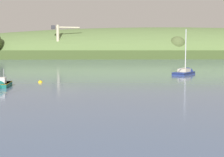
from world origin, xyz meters
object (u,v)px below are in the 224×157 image
dockside_crane (59,41)px  mooring_buoy_off_fishing_boat (40,83)px  fishing_boat_moored (1,85)px  sailboat_midwater_white (186,73)px

dockside_crane → mooring_buoy_off_fishing_boat: dockside_crane is taller
fishing_boat_moored → sailboat_midwater_white: bearing=120.0°
sailboat_midwater_white → fishing_boat_moored: size_ratio=2.04×
dockside_crane → fishing_boat_moored: 170.92m
sailboat_midwater_white → mooring_buoy_off_fishing_boat: size_ratio=14.24×
sailboat_midwater_white → fishing_boat_moored: 41.39m
sailboat_midwater_white → dockside_crane: bearing=53.3°
dockside_crane → sailboat_midwater_white: 153.65m
sailboat_midwater_white → fishing_boat_moored: (-33.36, -24.50, 0.03)m
dockside_crane → fishing_boat_moored: dockside_crane is taller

